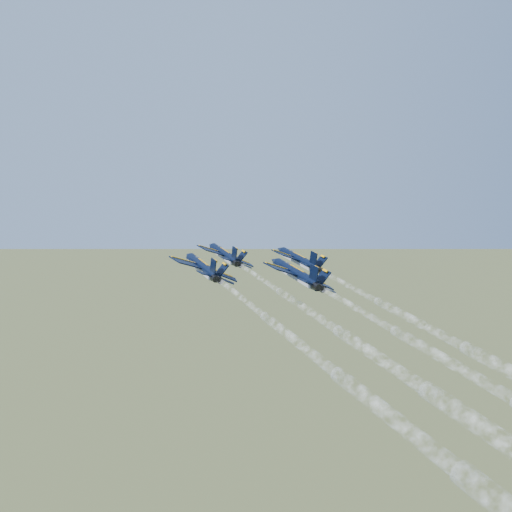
{
  "coord_description": "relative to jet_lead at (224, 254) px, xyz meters",
  "views": [
    {
      "loc": [
        -8.84,
        -98.42,
        107.41
      ],
      "look_at": [
        -1.23,
        1.2,
        95.37
      ],
      "focal_mm": 40.0,
      "sensor_mm": 36.0,
      "label": 1
    }
  ],
  "objects": [
    {
      "name": "smoke_trail_lead",
      "position": [
        24.87,
        -61.11,
        0.03
      ],
      "size": [
        34.85,
        81.57,
        3.21
      ],
      "rotation": [
        0.0,
        0.39,
        0.39
      ],
      "color": "white"
    },
    {
      "name": "jet_slot",
      "position": [
        10.37,
        -25.98,
        0.0
      ],
      "size": [
        11.12,
        16.08,
        5.21
      ],
      "rotation": [
        0.0,
        0.39,
        0.39
      ],
      "color": "black"
    },
    {
      "name": "jet_left",
      "position": [
        -3.98,
        -17.46,
        0.0
      ],
      "size": [
        11.12,
        16.08,
        5.21
      ],
      "rotation": [
        0.0,
        0.39,
        0.39
      ],
      "color": "black"
    },
    {
      "name": "jet_lead",
      "position": [
        0.0,
        0.0,
        0.0
      ],
      "size": [
        11.12,
        16.08,
        5.21
      ],
      "rotation": [
        0.0,
        0.39,
        0.39
      ],
      "color": "black"
    },
    {
      "name": "jet_right",
      "position": [
        13.32,
        -9.01,
        0.0
      ],
      "size": [
        11.12,
        16.08,
        5.21
      ],
      "rotation": [
        0.0,
        0.39,
        0.39
      ],
      "color": "black"
    }
  ]
}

